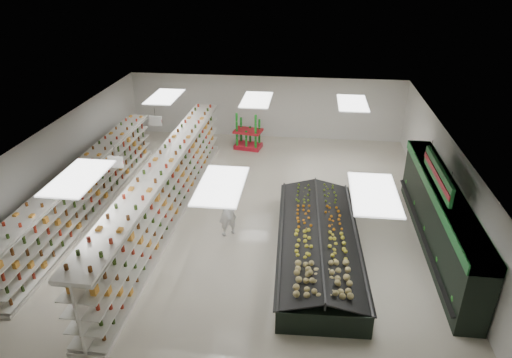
# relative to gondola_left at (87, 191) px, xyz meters

# --- Properties ---
(floor) EXTENTS (16.00, 16.00, 0.00)m
(floor) POSITION_rel_gondola_left_xyz_m (5.70, 0.66, -0.90)
(floor) COLOR beige
(floor) RESTS_ON ground
(ceiling) EXTENTS (14.00, 16.00, 0.02)m
(ceiling) POSITION_rel_gondola_left_xyz_m (5.70, 0.66, 2.30)
(ceiling) COLOR white
(ceiling) RESTS_ON wall_back
(wall_back) EXTENTS (14.00, 0.02, 3.20)m
(wall_back) POSITION_rel_gondola_left_xyz_m (5.70, 8.66, 0.70)
(wall_back) COLOR silver
(wall_back) RESTS_ON floor
(wall_front) EXTENTS (14.00, 0.02, 3.20)m
(wall_front) POSITION_rel_gondola_left_xyz_m (5.70, -7.34, 0.70)
(wall_front) COLOR silver
(wall_front) RESTS_ON floor
(wall_left) EXTENTS (0.02, 16.00, 3.20)m
(wall_left) POSITION_rel_gondola_left_xyz_m (-1.30, 0.66, 0.70)
(wall_left) COLOR silver
(wall_left) RESTS_ON floor
(wall_right) EXTENTS (0.02, 16.00, 3.20)m
(wall_right) POSITION_rel_gondola_left_xyz_m (12.70, 0.66, 0.70)
(wall_right) COLOR silver
(wall_right) RESTS_ON floor
(produce_wall_case) EXTENTS (0.93, 8.00, 2.20)m
(produce_wall_case) POSITION_rel_gondola_left_xyz_m (12.23, -0.84, 0.34)
(produce_wall_case) COLOR black
(produce_wall_case) RESTS_ON floor
(aisle_sign_near) EXTENTS (0.52, 0.06, 0.75)m
(aisle_sign_near) POSITION_rel_gondola_left_xyz_m (1.90, -1.34, 1.85)
(aisle_sign_near) COLOR white
(aisle_sign_near) RESTS_ON ceiling
(aisle_sign_far) EXTENTS (0.52, 0.06, 0.75)m
(aisle_sign_far) POSITION_rel_gondola_left_xyz_m (1.90, 2.66, 1.85)
(aisle_sign_far) COLOR white
(aisle_sign_far) RESTS_ON ceiling
(hortifruti_banner) EXTENTS (0.12, 3.20, 0.95)m
(hortifruti_banner) POSITION_rel_gondola_left_xyz_m (11.95, -0.84, 1.75)
(hortifruti_banner) COLOR #1E7331
(hortifruti_banner) RESTS_ON ceiling
(gondola_left) EXTENTS (0.93, 11.31, 1.96)m
(gondola_left) POSITION_rel_gondola_left_xyz_m (0.00, 0.00, 0.00)
(gondola_left) COLOR white
(gondola_left) RESTS_ON floor
(gondola_center) EXTENTS (1.13, 13.21, 2.29)m
(gondola_center) POSITION_rel_gondola_left_xyz_m (3.01, -0.04, 0.15)
(gondola_center) COLOR white
(gondola_center) RESTS_ON floor
(produce_island) EXTENTS (2.83, 7.17, 1.06)m
(produce_island) POSITION_rel_gondola_left_xyz_m (8.44, -1.72, -0.42)
(produce_island) COLOR black
(produce_island) RESTS_ON floor
(soda_endcap) EXTENTS (1.46, 1.12, 1.70)m
(soda_endcap) POSITION_rel_gondola_left_xyz_m (5.02, 6.92, -0.08)
(soda_endcap) COLOR #B01424
(soda_endcap) RESTS_ON floor
(shopper_main) EXTENTS (0.79, 0.74, 1.81)m
(shopper_main) POSITION_rel_gondola_left_xyz_m (5.37, -0.89, 0.00)
(shopper_main) COLOR white
(shopper_main) RESTS_ON floor
(shopper_background) EXTENTS (0.51, 0.78, 1.55)m
(shopper_background) POSITION_rel_gondola_left_xyz_m (2.77, 4.13, -0.12)
(shopper_background) COLOR tan
(shopper_background) RESTS_ON floor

